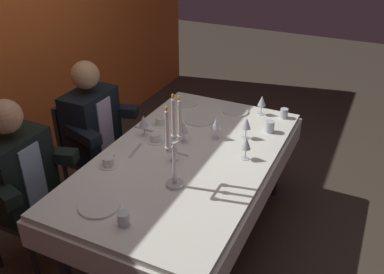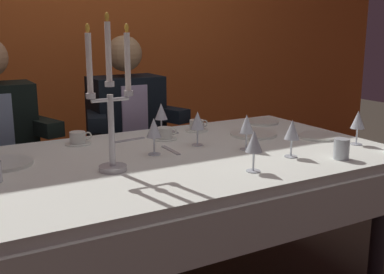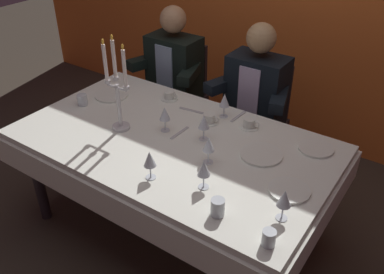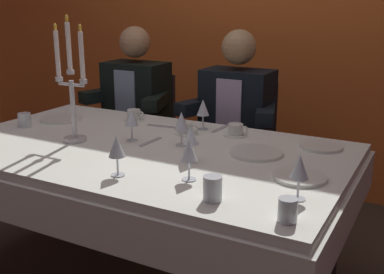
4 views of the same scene
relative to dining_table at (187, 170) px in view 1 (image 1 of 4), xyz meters
The scene contains 25 objects.
ground_plane 0.62m from the dining_table, ahead, with size 12.00×12.00×0.00m, color #3D352B.
dining_table is the anchor object (origin of this frame).
candelabra 0.51m from the dining_table, 165.62° to the right, with size 0.19×0.11×0.60m.
dinner_plate_0 0.74m from the dining_table, 163.63° to the left, with size 0.24×0.24×0.01m, color white.
dinner_plate_1 0.79m from the dining_table, ahead, with size 0.21×0.21×0.01m, color white.
dinner_plate_2 0.55m from the dining_table, 15.34° to the left, with size 0.24×0.24×0.01m, color white.
dinner_plate_3 0.85m from the dining_table, 26.59° to the left, with size 0.20×0.20×0.01m, color white.
wine_glass_0 0.26m from the dining_table, 152.06° to the left, with size 0.07×0.07×0.16m.
wine_glass_1 0.30m from the dining_table, 32.45° to the left, with size 0.07×0.07×0.16m.
wine_glass_2 0.48m from the dining_table, 73.95° to the left, with size 0.07×0.07×0.16m.
wine_glass_3 0.40m from the dining_table, 15.12° to the right, with size 0.07×0.07×0.16m.
wine_glass_4 0.46m from the dining_table, 70.01° to the right, with size 0.07×0.07×0.16m.
wine_glass_5 0.54m from the dining_table, 34.47° to the right, with size 0.07×0.07×0.16m.
wine_glass_6 0.90m from the dining_table, 17.61° to the right, with size 0.07×0.07×0.16m.
water_tumbler_0 0.72m from the dining_table, 35.74° to the right, with size 0.07×0.07×0.09m, color silver.
water_tumbler_1 0.78m from the dining_table, behind, with size 0.07×0.07×0.08m, color silver.
water_tumbler_2 0.97m from the dining_table, 27.73° to the right, with size 0.06×0.06×0.08m, color silver.
coffee_cup_0 0.52m from the dining_table, 50.16° to the left, with size 0.13×0.12×0.06m.
coffee_cup_1 0.33m from the dining_table, 74.73° to the left, with size 0.13×0.12×0.06m.
coffee_cup_2 0.54m from the dining_table, 129.16° to the left, with size 0.13×0.12×0.06m.
fork_0 0.51m from the dining_table, 66.68° to the left, with size 0.17×0.02×0.01m, color #B7B7BC.
fork_1 0.14m from the dining_table, 87.48° to the left, with size 0.17×0.02×0.01m, color #B7B7BC.
knife_2 0.38m from the dining_table, 105.44° to the left, with size 0.19×0.02×0.01m, color #B7B7BC.
seated_diner_0 1.10m from the dining_table, 125.89° to the left, with size 0.63×0.48×1.24m.
seated_diner_1 0.90m from the dining_table, 82.75° to the left, with size 0.63×0.48×1.24m.
Camera 1 is at (-2.16, -1.07, 2.24)m, focal length 39.33 mm.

